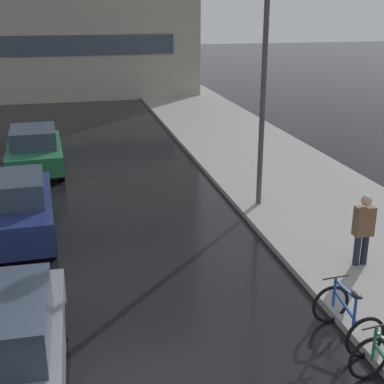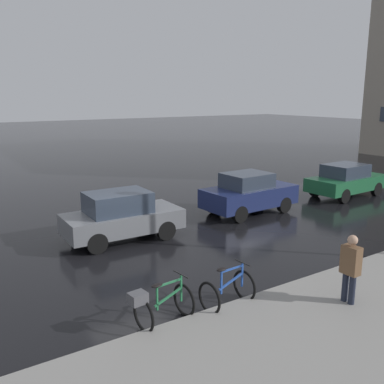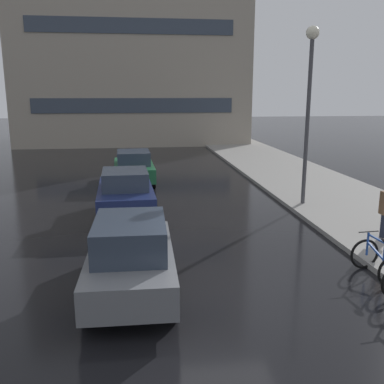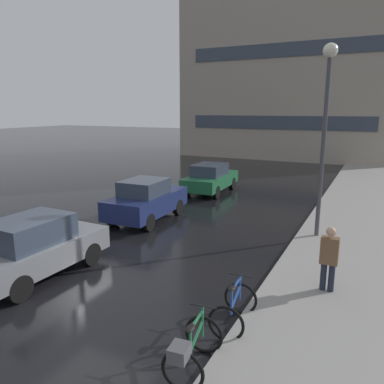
% 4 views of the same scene
% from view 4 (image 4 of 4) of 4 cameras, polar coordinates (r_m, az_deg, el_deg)
% --- Properties ---
extents(ground_plane, '(140.00, 140.00, 0.00)m').
position_cam_4_polar(ground_plane, '(9.44, -16.07, -15.20)').
color(ground_plane, black).
extents(sidewalk_kerb, '(4.80, 60.00, 0.14)m').
position_cam_4_polar(sidewalk_kerb, '(16.59, 26.24, -3.61)').
color(sidewalk_kerb, gray).
rests_on(sidewalk_kerb, ground).
extents(bicycle_nearest, '(0.83, 1.39, 0.98)m').
position_cam_4_polar(bicycle_nearest, '(6.61, -0.17, -22.93)').
color(bicycle_nearest, black).
rests_on(bicycle_nearest, ground).
extents(bicycle_second, '(0.80, 1.15, 0.97)m').
position_cam_4_polar(bicycle_second, '(7.91, 6.39, -17.23)').
color(bicycle_second, black).
rests_on(bicycle_second, ground).
extents(car_grey, '(1.77, 3.80, 1.61)m').
position_cam_4_polar(car_grey, '(10.65, -22.80, -7.73)').
color(car_grey, slate).
rests_on(car_grey, ground).
extents(car_navy, '(1.91, 3.90, 1.64)m').
position_cam_4_polar(car_navy, '(14.82, -7.00, -1.21)').
color(car_navy, navy).
rests_on(car_navy, ground).
extents(car_green, '(1.90, 4.04, 1.52)m').
position_cam_4_polar(car_green, '(19.64, 2.81, 2.13)').
color(car_green, '#1E6038').
rests_on(car_green, ground).
extents(pedestrian, '(0.40, 0.24, 1.70)m').
position_cam_4_polar(pedestrian, '(9.33, 20.14, -9.39)').
color(pedestrian, '#1E2333').
rests_on(pedestrian, ground).
extents(streetlamp, '(0.45, 0.45, 6.28)m').
position_cam_4_polar(streetlamp, '(12.75, 19.74, 11.82)').
color(streetlamp, '#424247').
rests_on(streetlamp, ground).
extents(building_facade_main, '(18.37, 9.83, 17.78)m').
position_cam_4_polar(building_facade_main, '(37.31, 15.25, 19.20)').
color(building_facade_main, '#9E9384').
rests_on(building_facade_main, ground).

